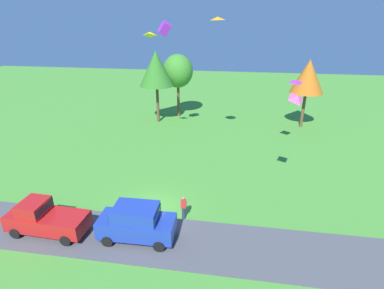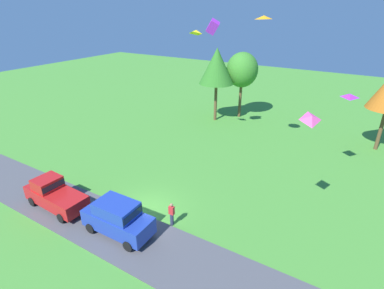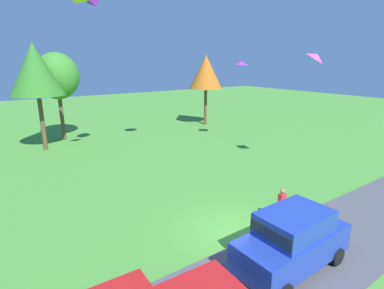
{
  "view_description": "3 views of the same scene",
  "coord_description": "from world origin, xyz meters",
  "px_view_note": "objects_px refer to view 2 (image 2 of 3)",
  "views": [
    {
      "loc": [
        5.55,
        -16.95,
        12.59
      ],
      "look_at": [
        2.12,
        5.08,
        3.09
      ],
      "focal_mm": 28.0,
      "sensor_mm": 36.0,
      "label": 1
    },
    {
      "loc": [
        11.82,
        -13.41,
        13.24
      ],
      "look_at": [
        0.81,
        4.72,
        3.47
      ],
      "focal_mm": 28.0,
      "sensor_mm": 36.0,
      "label": 2
    },
    {
      "loc": [
        -8.42,
        -8.62,
        7.45
      ],
      "look_at": [
        2.2,
        6.59,
        2.28
      ],
      "focal_mm": 28.0,
      "sensor_mm": 36.0,
      "label": 3
    }
  ],
  "objects_px": {
    "tree_center_back": "(242,70)",
    "person_watching_sky": "(172,214)",
    "car_suv_near_entrance": "(118,217)",
    "kite_diamond_near_flag": "(311,119)",
    "car_pickup_far_end": "(54,194)",
    "kite_diamond_over_trees": "(196,32)",
    "kite_diamond_low_drifter": "(350,96)",
    "kite_box_high_right": "(213,27)",
    "kite_delta_mid_center": "(264,17)",
    "tree_lone_near": "(217,66)"
  },
  "relations": [
    {
      "from": "tree_center_back",
      "to": "person_watching_sky",
      "type": "bearing_deg",
      "value": -77.94
    },
    {
      "from": "car_suv_near_entrance",
      "to": "kite_diamond_near_flag",
      "type": "bearing_deg",
      "value": 32.25
    },
    {
      "from": "car_suv_near_entrance",
      "to": "person_watching_sky",
      "type": "bearing_deg",
      "value": 44.95
    },
    {
      "from": "car_pickup_far_end",
      "to": "kite_diamond_over_trees",
      "type": "xyz_separation_m",
      "value": [
        3.11,
        14.53,
        10.09
      ]
    },
    {
      "from": "kite_diamond_near_flag",
      "to": "kite_diamond_low_drifter",
      "type": "height_order",
      "value": "kite_diamond_near_flag"
    },
    {
      "from": "tree_center_back",
      "to": "kite_box_high_right",
      "type": "distance_m",
      "value": 11.18
    },
    {
      "from": "person_watching_sky",
      "to": "car_suv_near_entrance",
      "type": "bearing_deg",
      "value": -135.05
    },
    {
      "from": "person_watching_sky",
      "to": "kite_diamond_near_flag",
      "type": "relative_size",
      "value": 1.93
    },
    {
      "from": "kite_diamond_low_drifter",
      "to": "kite_delta_mid_center",
      "type": "xyz_separation_m",
      "value": [
        -7.19,
        0.23,
        5.19
      ]
    },
    {
      "from": "kite_diamond_over_trees",
      "to": "kite_diamond_low_drifter",
      "type": "relative_size",
      "value": 1.0
    },
    {
      "from": "car_suv_near_entrance",
      "to": "tree_lone_near",
      "type": "bearing_deg",
      "value": 101.55
    },
    {
      "from": "kite_diamond_over_trees",
      "to": "kite_diamond_low_drifter",
      "type": "distance_m",
      "value": 13.94
    },
    {
      "from": "person_watching_sky",
      "to": "kite_diamond_low_drifter",
      "type": "height_order",
      "value": "kite_diamond_low_drifter"
    },
    {
      "from": "car_suv_near_entrance",
      "to": "kite_delta_mid_center",
      "type": "relative_size",
      "value": 3.25
    },
    {
      "from": "kite_diamond_near_flag",
      "to": "person_watching_sky",
      "type": "bearing_deg",
      "value": -153.27
    },
    {
      "from": "tree_center_back",
      "to": "kite_diamond_over_trees",
      "type": "bearing_deg",
      "value": -92.08
    },
    {
      "from": "person_watching_sky",
      "to": "kite_diamond_over_trees",
      "type": "distance_m",
      "value": 16.53
    },
    {
      "from": "car_suv_near_entrance",
      "to": "kite_box_high_right",
      "type": "xyz_separation_m",
      "value": [
        -1.6,
        15.24,
        10.32
      ]
    },
    {
      "from": "kite_box_high_right",
      "to": "car_suv_near_entrance",
      "type": "bearing_deg",
      "value": -84.02
    },
    {
      "from": "car_pickup_far_end",
      "to": "kite_diamond_near_flag",
      "type": "distance_m",
      "value": 17.81
    },
    {
      "from": "tree_lone_near",
      "to": "kite_diamond_over_trees",
      "type": "bearing_deg",
      "value": -77.46
    },
    {
      "from": "kite_diamond_near_flag",
      "to": "kite_diamond_low_drifter",
      "type": "relative_size",
      "value": 0.9
    },
    {
      "from": "kite_delta_mid_center",
      "to": "kite_diamond_over_trees",
      "type": "bearing_deg",
      "value": 179.49
    },
    {
      "from": "car_suv_near_entrance",
      "to": "tree_lone_near",
      "type": "height_order",
      "value": "tree_lone_near"
    },
    {
      "from": "tree_center_back",
      "to": "kite_diamond_over_trees",
      "type": "distance_m",
      "value": 11.85
    },
    {
      "from": "kite_diamond_over_trees",
      "to": "kite_box_high_right",
      "type": "bearing_deg",
      "value": 40.28
    },
    {
      "from": "car_pickup_far_end",
      "to": "kite_box_high_right",
      "type": "relative_size",
      "value": 4.61
    },
    {
      "from": "kite_box_high_right",
      "to": "kite_diamond_low_drifter",
      "type": "distance_m",
      "value": 13.02
    },
    {
      "from": "person_watching_sky",
      "to": "kite_diamond_near_flag",
      "type": "xyz_separation_m",
      "value": [
        7.0,
        3.52,
        6.86
      ]
    },
    {
      "from": "car_pickup_far_end",
      "to": "kite_diamond_over_trees",
      "type": "bearing_deg",
      "value": 77.91
    },
    {
      "from": "car_suv_near_entrance",
      "to": "kite_box_high_right",
      "type": "distance_m",
      "value": 18.47
    },
    {
      "from": "car_suv_near_entrance",
      "to": "kite_diamond_low_drifter",
      "type": "height_order",
      "value": "kite_diamond_low_drifter"
    },
    {
      "from": "car_pickup_far_end",
      "to": "kite_delta_mid_center",
      "type": "xyz_separation_m",
      "value": [
        9.3,
        14.48,
        11.39
      ]
    },
    {
      "from": "tree_lone_near",
      "to": "person_watching_sky",
      "type": "bearing_deg",
      "value": -70.59
    },
    {
      "from": "car_pickup_far_end",
      "to": "kite_delta_mid_center",
      "type": "height_order",
      "value": "kite_delta_mid_center"
    },
    {
      "from": "kite_delta_mid_center",
      "to": "kite_diamond_low_drifter",
      "type": "bearing_deg",
      "value": -1.84
    },
    {
      "from": "person_watching_sky",
      "to": "kite_diamond_over_trees",
      "type": "height_order",
      "value": "kite_diamond_over_trees"
    },
    {
      "from": "kite_diamond_near_flag",
      "to": "kite_diamond_low_drifter",
      "type": "xyz_separation_m",
      "value": [
        1.19,
        8.01,
        -0.43
      ]
    },
    {
      "from": "person_watching_sky",
      "to": "tree_lone_near",
      "type": "bearing_deg",
      "value": 109.41
    },
    {
      "from": "car_suv_near_entrance",
      "to": "kite_diamond_near_flag",
      "type": "xyz_separation_m",
      "value": [
        9.43,
        5.95,
        6.44
      ]
    },
    {
      "from": "person_watching_sky",
      "to": "tree_lone_near",
      "type": "height_order",
      "value": "tree_lone_near"
    },
    {
      "from": "car_pickup_far_end",
      "to": "kite_diamond_near_flag",
      "type": "height_order",
      "value": "kite_diamond_near_flag"
    },
    {
      "from": "tree_center_back",
      "to": "kite_delta_mid_center",
      "type": "bearing_deg",
      "value": -61.61
    },
    {
      "from": "tree_lone_near",
      "to": "kite_diamond_low_drifter",
      "type": "distance_m",
      "value": 17.23
    },
    {
      "from": "tree_center_back",
      "to": "kite_diamond_over_trees",
      "type": "relative_size",
      "value": 8.43
    },
    {
      "from": "car_suv_near_entrance",
      "to": "kite_diamond_near_flag",
      "type": "height_order",
      "value": "kite_diamond_near_flag"
    },
    {
      "from": "person_watching_sky",
      "to": "tree_center_back",
      "type": "height_order",
      "value": "tree_center_back"
    },
    {
      "from": "tree_center_back",
      "to": "car_pickup_far_end",
      "type": "bearing_deg",
      "value": -97.91
    },
    {
      "from": "tree_lone_near",
      "to": "kite_diamond_low_drifter",
      "type": "height_order",
      "value": "tree_lone_near"
    },
    {
      "from": "tree_lone_near",
      "to": "kite_box_high_right",
      "type": "distance_m",
      "value": 8.94
    }
  ]
}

